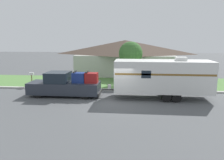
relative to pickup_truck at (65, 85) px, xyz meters
The scene contains 8 objects.
ground_plane 4.62m from the pickup_truck, 19.34° to the right, with size 120.00×120.00×0.00m, color #515456.
curb_strip 4.90m from the pickup_truck, 27.77° to the left, with size 80.00×0.30×0.14m.
lawn_strip 7.34m from the pickup_truck, 54.09° to the left, with size 80.00×7.00×0.03m.
house_across_street 12.76m from the pickup_truck, 69.51° to the left, with size 13.22×7.16×4.46m.
pickup_truck is the anchor object (origin of this frame).
travel_trailer 7.86m from the pickup_truck, ahead, with size 8.44×2.39×3.27m.
mailbox 5.35m from the pickup_truck, 144.60° to the left, with size 0.48×0.20×1.41m.
tree_in_yard 8.01m from the pickup_truck, 47.24° to the left, with size 2.46×2.46×4.38m.
Camera 1 is at (1.27, -15.52, 4.64)m, focal length 35.00 mm.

